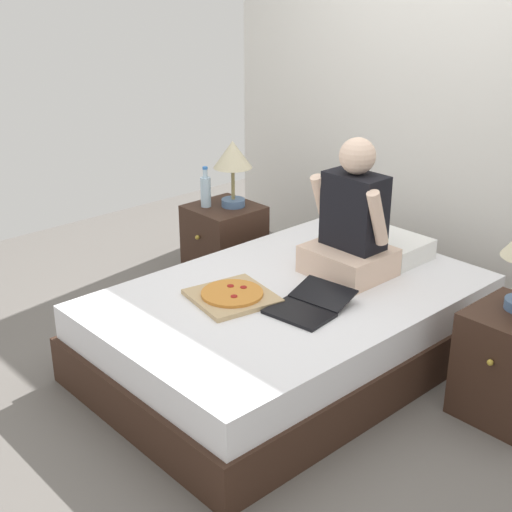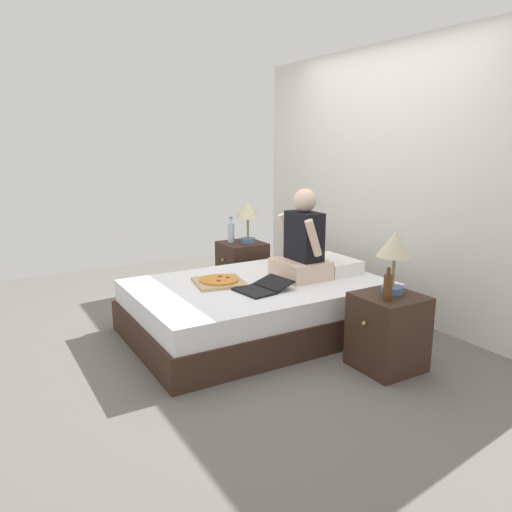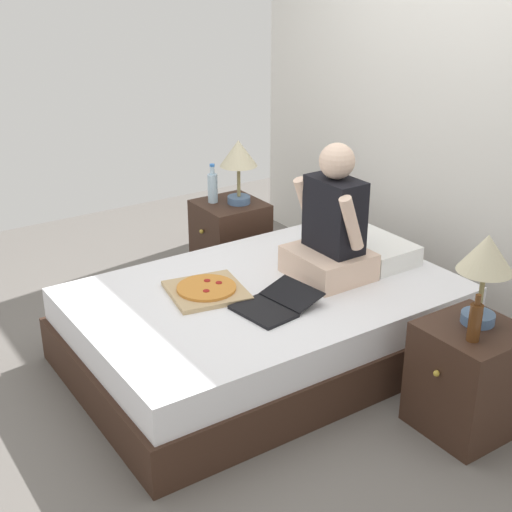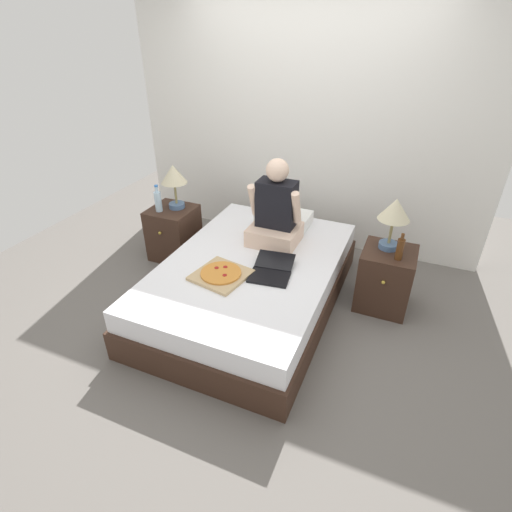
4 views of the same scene
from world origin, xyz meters
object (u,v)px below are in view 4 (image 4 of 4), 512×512
Objects in this scene: nightstand_left at (174,233)px; beer_bottle at (400,249)px; lamp_on_left_nightstand at (174,177)px; person_seated at (276,213)px; bed at (251,283)px; laptop at (271,272)px; water_bottle at (158,201)px; pizza_box at (221,274)px; nightstand_right at (385,279)px; lamp_on_right_nightstand at (395,213)px.

beer_bottle reaches higher than nightstand_left.
lamp_on_left_nightstand reaches higher than nightstand_left.
nightstand_left is 1.24m from person_seated.
bed is 0.35m from laptop.
laptop is (1.40, -0.47, -0.20)m from water_bottle.
bed is 4.58× the size of pizza_box.
bed is 4.72× the size of laptop.
water_bottle is 1.20× the size of beer_bottle.
nightstand_right is 1.04m from laptop.
nightstand_left is at bearing 177.45° from beer_bottle.
water_bottle is 2.32m from beer_bottle.
pizza_box is (-0.36, -0.20, -0.00)m from laptop.
laptop is at bearing -153.77° from beer_bottle.
nightstand_left reaches higher than bed.
laptop reaches higher than pizza_box.
bed is 2.74× the size of person_seated.
beer_bottle is 0.51× the size of laptop.
person_seated is at bearing -4.32° from lamp_on_left_nightstand.
beer_bottle is 1.45m from pizza_box.
water_bottle is at bearing -176.40° from lamp_on_right_nightstand.
person_seated is 0.61m from laptop.
person_seated is 0.79m from pizza_box.
person_seated is at bearing 81.19° from bed.
beer_bottle is 0.49× the size of pizza_box.
water_bottle is (-0.12, -0.14, -0.22)m from lamp_on_left_nightstand.
nightstand_left is 1.22× the size of laptop.
person_seated is at bearing 107.61° from laptop.
beer_bottle reaches higher than bed.
person_seated is at bearing 2.60° from water_bottle.
person_seated is (-1.02, -0.03, 0.46)m from nightstand_right.
pizza_box is (-0.13, -0.30, 0.24)m from bed.
water_bottle is (-0.08, -0.09, 0.39)m from nightstand_left.
lamp_on_right_nightstand is (2.22, 0.14, 0.22)m from water_bottle.
lamp_on_right_nightstand is at bearing 1.34° from nightstand_left.
nightstand_right is 0.71× the size of person_seated.
nightstand_left is at bearing 48.35° from water_bottle.
nightstand_right is 2.40× the size of beer_bottle.
water_bottle is 2.24m from lamp_on_right_nightstand.
nightstand_left is at bearing 157.50° from bed.
nightstand_right is 1.12m from person_seated.
pizza_box is at bearing -148.24° from nightstand_right.
bed is 0.41m from pizza_box.
lamp_on_left_nightstand is 1.96× the size of beer_bottle.
lamp_on_left_nightstand is 1.00× the size of lamp_on_right_nightstand.
person_seated is at bearing -175.16° from lamp_on_right_nightstand.
lamp_on_left_nightstand is at bearing 49.40° from water_bottle.
lamp_on_right_nightstand is at bearing 25.33° from bed.
water_bottle is 0.50× the size of nightstand_right.
lamp_on_right_nightstand is 0.99× the size of laptop.
water_bottle reaches higher than beer_bottle.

